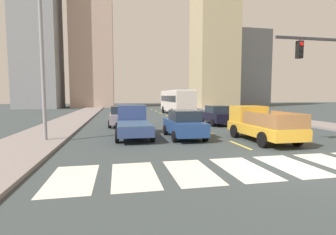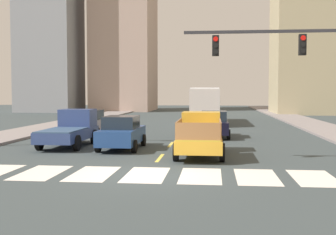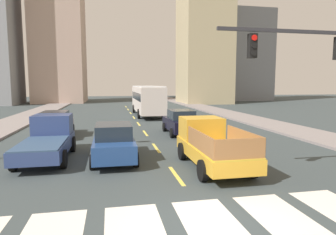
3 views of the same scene
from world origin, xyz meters
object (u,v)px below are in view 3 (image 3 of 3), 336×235
pickup_dark (48,139)px  city_bus (147,98)px  sedan_mid (114,142)px  sedan_near_right (56,124)px  pickup_stakebed (210,144)px  sedan_near_left (181,122)px

pickup_dark → city_bus: bearing=66.7°
sedan_mid → sedan_near_right: same height
pickup_stakebed → sedan_mid: 4.41m
pickup_stakebed → city_bus: city_bus is taller
pickup_dark → sedan_near_right: bearing=94.8°
pickup_stakebed → sedan_near_right: (-7.85, 8.64, -0.08)m
sedan_near_left → sedan_mid: bearing=-129.3°
city_bus → sedan_near_left: bearing=-86.2°
pickup_stakebed → sedan_near_left: (0.64, 7.96, -0.08)m
sedan_near_right → pickup_dark: bearing=-85.8°
city_bus → sedan_mid: city_bus is taller
pickup_dark → sedan_mid: (3.07, -1.17, -0.06)m
pickup_dark → sedan_mid: 3.28m
sedan_near_left → sedan_near_right: (-8.49, 0.68, 0.00)m
pickup_dark → sedan_mid: bearing=-22.5°
sedan_near_left → pickup_dark: bearing=-149.0°
pickup_stakebed → sedan_mid: size_ratio=1.18×
city_bus → sedan_near_left: size_ratio=2.45×
sedan_mid → pickup_stakebed: bearing=-24.1°
sedan_near_left → pickup_stakebed: bearing=-97.2°
sedan_near_right → city_bus: bearing=54.8°
pickup_stakebed → pickup_dark: same height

